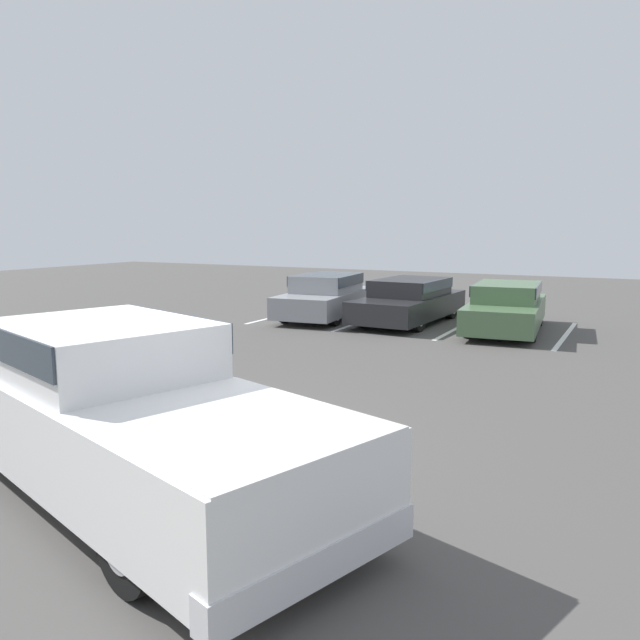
{
  "coord_description": "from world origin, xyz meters",
  "views": [
    {
      "loc": [
        4.65,
        -5.45,
        2.7
      ],
      "look_at": [
        -0.57,
        4.49,
        1.0
      ],
      "focal_mm": 35.0,
      "sensor_mm": 36.0,
      "label": 1
    }
  ],
  "objects_px": {
    "parked_sedan_a": "(326,295)",
    "parked_sedan_b": "(409,299)",
    "pickup_truck": "(118,408)",
    "parked_sedan_c": "(506,306)"
  },
  "relations": [
    {
      "from": "parked_sedan_a",
      "to": "parked_sedan_b",
      "type": "bearing_deg",
      "value": 92.58
    },
    {
      "from": "parked_sedan_b",
      "to": "parked_sedan_a",
      "type": "bearing_deg",
      "value": -79.11
    },
    {
      "from": "pickup_truck",
      "to": "parked_sedan_a",
      "type": "xyz_separation_m",
      "value": [
        -3.61,
        11.7,
        -0.17
      ]
    },
    {
      "from": "parked_sedan_a",
      "to": "parked_sedan_b",
      "type": "relative_size",
      "value": 0.94
    },
    {
      "from": "pickup_truck",
      "to": "parked_sedan_a",
      "type": "distance_m",
      "value": 12.25
    },
    {
      "from": "pickup_truck",
      "to": "parked_sedan_b",
      "type": "relative_size",
      "value": 1.37
    },
    {
      "from": "pickup_truck",
      "to": "parked_sedan_b",
      "type": "distance_m",
      "value": 12.12
    },
    {
      "from": "parked_sedan_a",
      "to": "parked_sedan_c",
      "type": "bearing_deg",
      "value": 85.56
    },
    {
      "from": "parked_sedan_a",
      "to": "parked_sedan_b",
      "type": "xyz_separation_m",
      "value": [
        2.45,
        0.36,
        -0.03
      ]
    },
    {
      "from": "parked_sedan_a",
      "to": "parked_sedan_b",
      "type": "height_order",
      "value": "parked_sedan_a"
    }
  ]
}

